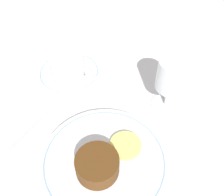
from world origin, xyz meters
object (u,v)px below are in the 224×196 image
Objects in this scene: coffee_cup at (67,63)px; wine_glass at (172,78)px; dinner_plate at (104,161)px; fork at (49,110)px; dessert_cake at (97,165)px.

wine_glass is at bearing 16.80° from coffee_cup.
dinner_plate is 1.92× the size of wine_glass.
fork is (-0.18, 0.02, -0.01)m from dinner_plate.
coffee_cup is at bearing 112.79° from fork.
dessert_cake is (0.18, -0.04, 0.03)m from fork.
wine_glass is 0.65× the size of fork.
coffee_cup is (-0.23, 0.13, 0.03)m from dinner_plate.
dinner_plate is at bearing -5.74° from fork.
dinner_plate is 0.22m from wine_glass.
wine_glass is 0.28m from fork.
coffee_cup is 0.57× the size of fork.
dessert_cake is at bearing -33.56° from coffee_cup.
dinner_plate is 3.10× the size of dessert_cake.
dessert_cake is (0.23, -0.15, -0.01)m from coffee_cup.
coffee_cup is at bearing 150.26° from dinner_plate.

